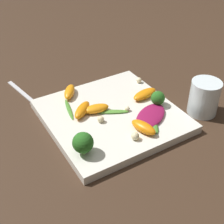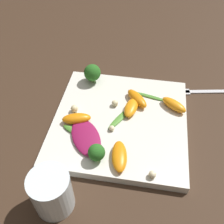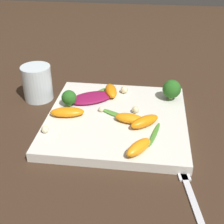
{
  "view_description": "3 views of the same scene",
  "coord_description": "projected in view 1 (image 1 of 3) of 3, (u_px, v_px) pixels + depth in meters",
  "views": [
    {
      "loc": [
        -0.31,
        -0.52,
        0.47
      ],
      "look_at": [
        -0.0,
        -0.01,
        0.03
      ],
      "focal_mm": 50.0,
      "sensor_mm": 36.0,
      "label": 1
    },
    {
      "loc": [
        0.4,
        0.05,
        0.48
      ],
      "look_at": [
        -0.0,
        -0.02,
        0.04
      ],
      "focal_mm": 42.0,
      "sensor_mm": 36.0,
      "label": 2
    },
    {
      "loc": [
        -0.06,
        0.58,
        0.39
      ],
      "look_at": [
        0.01,
        0.02,
        0.04
      ],
      "focal_mm": 50.0,
      "sensor_mm": 36.0,
      "label": 3
    }
  ],
  "objects": [
    {
      "name": "arugula_sprig_2",
      "position": [
        154.0,
        125.0,
        0.71
      ],
      "size": [
        0.04,
        0.06,
        0.01
      ],
      "color": "#47842D",
      "rests_on": "plate"
    },
    {
      "name": "orange_segment_2",
      "position": [
        144.0,
        127.0,
        0.69
      ],
      "size": [
        0.04,
        0.07,
        0.02
      ],
      "color": "orange",
      "rests_on": "plate"
    },
    {
      "name": "macadamia_nut_2",
      "position": [
        127.0,
        109.0,
        0.76
      ],
      "size": [
        0.01,
        0.01,
        0.01
      ],
      "color": "beige",
      "rests_on": "plate"
    },
    {
      "name": "fork",
      "position": [
        28.0,
        97.0,
        0.84
      ],
      "size": [
        0.05,
        0.18,
        0.01
      ],
      "color": "silver",
      "rests_on": "ground_plane"
    },
    {
      "name": "macadamia_nut_0",
      "position": [
        139.0,
        80.0,
        0.87
      ],
      "size": [
        0.02,
        0.02,
        0.02
      ],
      "color": "beige",
      "rests_on": "plate"
    },
    {
      "name": "radicchio_leaf_0",
      "position": [
        151.0,
        116.0,
        0.74
      ],
      "size": [
        0.12,
        0.1,
        0.01
      ],
      "color": "maroon",
      "rests_on": "plate"
    },
    {
      "name": "ground_plane",
      "position": [
        111.0,
        119.0,
        0.77
      ],
      "size": [
        2.4,
        2.4,
        0.0
      ],
      "primitive_type": "plane",
      "color": "#382619"
    },
    {
      "name": "drinking_glass",
      "position": [
        204.0,
        98.0,
        0.77
      ],
      "size": [
        0.07,
        0.07,
        0.09
      ],
      "color": "silver",
      "rests_on": "ground_plane"
    },
    {
      "name": "orange_segment_1",
      "position": [
        82.0,
        110.0,
        0.75
      ],
      "size": [
        0.07,
        0.07,
        0.02
      ],
      "color": "orange",
      "rests_on": "plate"
    },
    {
      "name": "arugula_sprig_1",
      "position": [
        69.0,
        109.0,
        0.77
      ],
      "size": [
        0.03,
        0.09,
        0.0
      ],
      "color": "#47842D",
      "rests_on": "plate"
    },
    {
      "name": "plate",
      "position": [
        111.0,
        116.0,
        0.76
      ],
      "size": [
        0.31,
        0.31,
        0.02
      ],
      "color": "silver",
      "rests_on": "ground_plane"
    },
    {
      "name": "orange_segment_0",
      "position": [
        70.0,
        92.0,
        0.81
      ],
      "size": [
        0.06,
        0.07,
        0.02
      ],
      "color": "orange",
      "rests_on": "plate"
    },
    {
      "name": "macadamia_nut_3",
      "position": [
        135.0,
        136.0,
        0.67
      ],
      "size": [
        0.02,
        0.02,
        0.02
      ],
      "color": "beige",
      "rests_on": "plate"
    },
    {
      "name": "arugula_sprig_0",
      "position": [
        110.0,
        112.0,
        0.76
      ],
      "size": [
        0.08,
        0.05,
        0.0
      ],
      "color": "#518E33",
      "rests_on": "plate"
    },
    {
      "name": "broccoli_floret_0",
      "position": [
        158.0,
        98.0,
        0.77
      ],
      "size": [
        0.04,
        0.04,
        0.04
      ],
      "color": "#7A9E51",
      "rests_on": "plate"
    },
    {
      "name": "macadamia_nut_1",
      "position": [
        101.0,
        119.0,
        0.72
      ],
      "size": [
        0.02,
        0.02,
        0.02
      ],
      "color": "beige",
      "rests_on": "plate"
    },
    {
      "name": "orange_segment_4",
      "position": [
        96.0,
        109.0,
        0.75
      ],
      "size": [
        0.07,
        0.04,
        0.02
      ],
      "color": "orange",
      "rests_on": "plate"
    },
    {
      "name": "orange_segment_3",
      "position": [
        145.0,
        94.0,
        0.81
      ],
      "size": [
        0.08,
        0.04,
        0.02
      ],
      "color": "orange",
      "rests_on": "plate"
    },
    {
      "name": "broccoli_floret_1",
      "position": [
        83.0,
        143.0,
        0.63
      ],
      "size": [
        0.04,
        0.04,
        0.05
      ],
      "color": "#84AD5B",
      "rests_on": "plate"
    }
  ]
}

